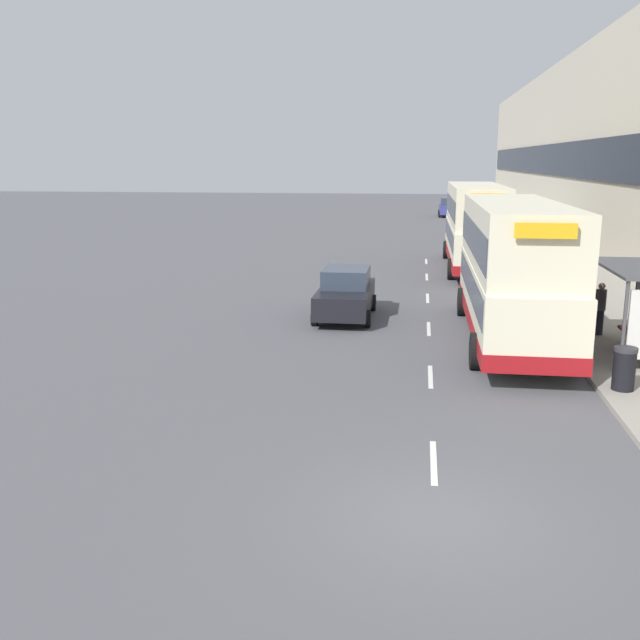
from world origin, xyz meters
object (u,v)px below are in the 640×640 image
object	(u,v)px
double_decker_bus_ahead	(475,225)
car_0	(448,207)
pedestrian_2	(600,308)
double_decker_bus_near	(513,268)
pedestrian_at_shelter	(577,302)
car_1	(346,293)
litter_bin	(624,368)

from	to	relation	value
double_decker_bus_ahead	car_0	world-z (taller)	double_decker_bus_ahead
pedestrian_2	double_decker_bus_ahead	bearing A→B (deg)	101.30
double_decker_bus_near	pedestrian_at_shelter	xyz separation A→B (m)	(2.33, 1.72, -1.33)
double_decker_bus_near	car_0	xyz separation A→B (m)	(-0.17, 50.19, -1.38)
double_decker_bus_near	car_1	bearing A→B (deg)	153.94
litter_bin	pedestrian_2	bearing A→B (deg)	82.64
litter_bin	car_1	bearing A→B (deg)	134.24
pedestrian_2	litter_bin	size ratio (longest dim) A/B	1.58
double_decker_bus_near	pedestrian_at_shelter	distance (m)	3.19
pedestrian_2	litter_bin	distance (m)	5.75
double_decker_bus_near	pedestrian_2	size ratio (longest dim) A/B	6.44
car_0	pedestrian_2	size ratio (longest dim) A/B	2.64
double_decker_bus_ahead	pedestrian_2	xyz separation A→B (m)	(2.90, -14.53, -1.30)
double_decker_bus_near	car_1	world-z (taller)	double_decker_bus_near
double_decker_bus_near	car_1	size ratio (longest dim) A/B	2.36
car_0	litter_bin	xyz separation A→B (m)	(2.24, -55.24, -0.24)
car_0	double_decker_bus_near	bearing A→B (deg)	-89.81
double_decker_bus_near	pedestrian_2	xyz separation A→B (m)	(2.81, 0.63, -1.30)
double_decker_bus_near	litter_bin	distance (m)	5.70
pedestrian_2	car_0	bearing A→B (deg)	93.44
pedestrian_at_shelter	pedestrian_2	bearing A→B (deg)	-66.36
pedestrian_2	litter_bin	world-z (taller)	pedestrian_2
pedestrian_at_shelter	car_0	bearing A→B (deg)	92.95
double_decker_bus_near	litter_bin	bearing A→B (deg)	-67.68
double_decker_bus_near	double_decker_bus_ahead	size ratio (longest dim) A/B	0.93
car_0	litter_bin	world-z (taller)	car_0
pedestrian_2	litter_bin	bearing A→B (deg)	-97.36
pedestrian_2	car_1	bearing A→B (deg)	166.21
pedestrian_at_shelter	litter_bin	world-z (taller)	pedestrian_at_shelter
car_0	pedestrian_at_shelter	world-z (taller)	car_0
double_decker_bus_ahead	pedestrian_2	size ratio (longest dim) A/B	6.96
double_decker_bus_ahead	car_1	distance (m)	13.67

